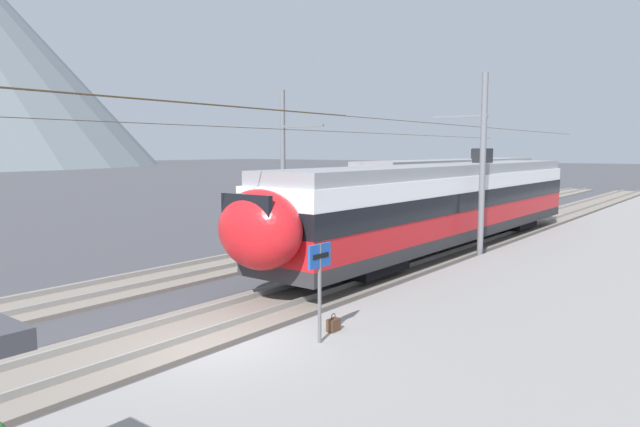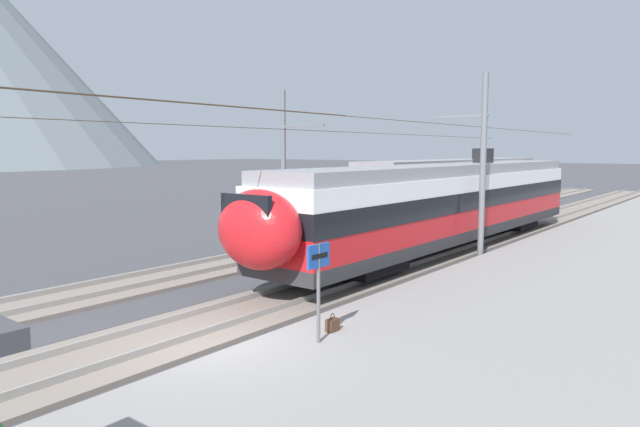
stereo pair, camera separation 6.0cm
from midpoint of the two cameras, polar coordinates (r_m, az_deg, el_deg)
The scene contains 10 objects.
ground_plane at distance 12.86m, azimuth -10.64°, elevation -14.01°, with size 400.00×400.00×0.00m, color #424247.
platform_slab at distance 10.15m, azimuth 6.75°, elevation -18.51°, with size 120.00×7.43×0.39m, color gray.
track_near at distance 14.10m, azimuth -15.33°, elevation -11.98°, with size 120.00×3.00×0.28m.
track_far at distance 18.45m, azimuth -25.19°, elevation -7.99°, with size 120.00×3.00×0.28m.
train_near_platform at distance 25.25m, azimuth 12.60°, elevation 1.17°, with size 24.70×3.01×4.27m.
train_far_track at distance 38.63m, azimuth 13.51°, elevation 2.91°, with size 23.51×3.02×4.27m.
catenary_mast_mid at distance 23.52m, azimuth 15.86°, elevation 4.89°, with size 41.21×2.34×7.49m.
catenary_mast_far_side at distance 27.53m, azimuth -3.36°, elevation 5.15°, with size 41.21×2.64×7.34m.
platform_sign at distance 11.90m, azimuth -0.01°, elevation -5.78°, with size 0.70×0.08×2.13m.
handbag_near_sign at distance 13.00m, azimuth 1.39°, elevation -11.16°, with size 0.32×0.18×0.42m.
Camera 2 is at (-7.86, -9.15, 4.46)m, focal length 31.70 mm.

